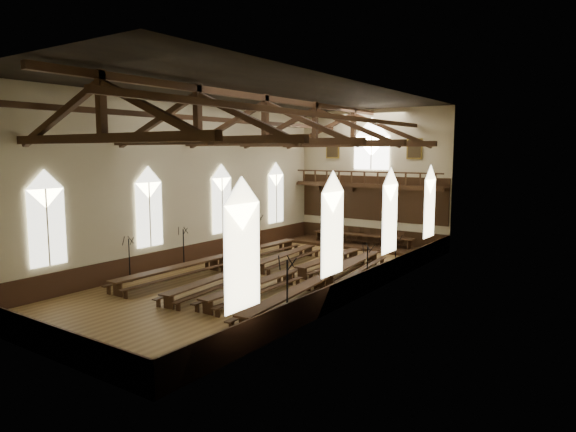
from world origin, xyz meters
name	(u,v)px	position (x,y,z in m)	size (l,w,h in m)	color
ground	(266,278)	(0.00, 0.00, 0.00)	(26.00, 26.00, 0.00)	brown
room_walls	(265,160)	(0.00, 0.00, 6.46)	(26.00, 26.00, 26.00)	#B8B08B
wainscot_band	(266,267)	(0.00, 0.00, 0.60)	(12.00, 26.00, 1.20)	black
side_windows	(266,210)	(0.00, 0.00, 3.74)	(11.85, 19.80, 4.50)	white
end_window	(372,147)	(0.00, 12.90, 7.22)	(2.80, 0.12, 3.80)	white
minstrels_gallery	(369,192)	(0.00, 12.66, 3.91)	(11.80, 1.24, 3.70)	#321F10
portraits	(371,149)	(0.00, 12.90, 7.10)	(7.75, 0.09, 1.45)	brown
roof_trusses	(265,127)	(0.00, 0.00, 8.22)	(11.70, 25.70, 2.80)	#321F10
refectory_row_a	(219,260)	(-3.55, 0.06, 0.58)	(1.69, 14.78, 0.79)	#321F10
refectory_row_b	(252,268)	(-0.75, -0.26, 0.51)	(2.00, 14.05, 0.70)	#321F10
refectory_row_c	(295,272)	(1.80, 0.22, 0.52)	(1.49, 14.09, 0.72)	#321F10
refectory_row_d	(323,280)	(3.93, -0.42, 0.57)	(2.31, 14.77, 0.78)	#321F10
dais	(362,245)	(0.10, 11.40, 0.10)	(11.40, 2.95, 0.20)	black
high_table	(362,236)	(0.10, 11.40, 0.80)	(7.69, 1.35, 0.72)	#321F10
high_chairs	(367,235)	(0.10, 12.15, 0.76)	(5.87, 0.47, 1.03)	#321F10
candelabrum_left_near	(130,268)	(-5.55, -4.74, 0.74)	(0.65, 0.75, 2.44)	black
candelabrum_left_mid	(184,255)	(-5.55, -0.81, 0.75)	(0.74, 0.72, 2.47)	black
candelabrum_left_far	(259,238)	(-5.55, 6.43, 0.76)	(0.70, 0.76, 2.50)	black
candelabrum_right_near	(287,306)	(5.55, -5.88, 0.87)	(0.86, 0.84, 2.88)	black
candelabrum_right_mid	(367,275)	(5.55, 1.18, 0.70)	(0.65, 0.70, 2.30)	black
candelabrum_right_far	(395,263)	(5.55, 4.72, 0.70)	(0.69, 0.65, 2.29)	black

